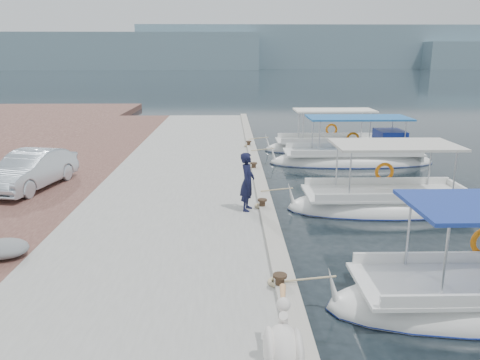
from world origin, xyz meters
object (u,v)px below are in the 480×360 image
object	(u,v)px
fishing_caique_e	(329,148)
parked_car	(31,170)
fishing_caique_d	(354,160)
fisherman	(247,182)
fishing_caique_c	(385,205)
pelican	(283,346)

from	to	relation	value
fishing_caique_e	parked_car	xyz separation A→B (m)	(-12.32, -9.05, 1.03)
fishing_caique_d	fishing_caique_e	size ratio (longest dim) A/B	1.12
fisherman	parked_car	size ratio (longest dim) A/B	0.44
fishing_caique_c	parked_car	bearing A→B (deg)	174.92
fishing_caique_c	fisherman	size ratio (longest dim) A/B	3.76
fishing_caique_c	parked_car	size ratio (longest dim) A/B	1.65
fishing_caique_d	pelican	size ratio (longest dim) A/B	5.50
fishing_caique_d	pelican	world-z (taller)	fishing_caique_d
parked_car	fisherman	bearing A→B (deg)	-7.79
pelican	fisherman	bearing A→B (deg)	91.53
fishing_caique_e	fisherman	xyz separation A→B (m)	(-4.91, -11.62, 1.25)
fishing_caique_c	fishing_caique_d	xyz separation A→B (m)	(0.76, 6.94, 0.06)
fishing_caique_c	parked_car	distance (m)	12.17
fishing_caique_c	parked_car	world-z (taller)	fishing_caique_c
parked_car	fishing_caique_c	bearing A→B (deg)	6.25
pelican	fisherman	world-z (taller)	fisherman
fishing_caique_e	fisherman	distance (m)	12.68
fishing_caique_e	fishing_caique_c	bearing A→B (deg)	-91.36
fishing_caique_c	fishing_caique_e	xyz separation A→B (m)	(0.24, 10.13, 0.00)
fishing_caique_e	fisherman	size ratio (longest dim) A/B	4.03
fishing_caique_c	fisherman	distance (m)	5.06
fishing_caique_e	pelican	bearing A→B (deg)	-103.72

